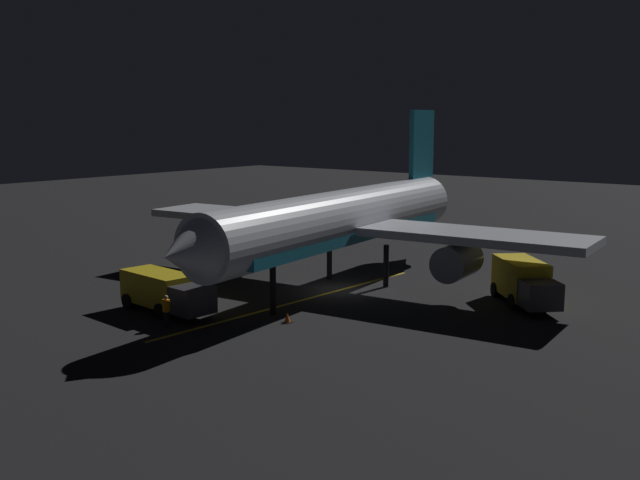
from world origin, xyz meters
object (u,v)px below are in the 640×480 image
Objects in this scene: baggage_truck at (165,292)px; traffic_cone_near_right at (156,306)px; catering_truck at (524,283)px; ground_crew_worker at (166,311)px; traffic_cone_near_left at (287,318)px; airliner at (344,221)px.

baggage_truck is 1.30m from traffic_cone_near_right.
catering_truck is 21.52m from traffic_cone_near_right.
ground_crew_worker reaches higher than traffic_cone_near_left.
catering_truck is 10.65× the size of traffic_cone_near_right.
traffic_cone_near_left is at bearing -161.26° from traffic_cone_near_right.
traffic_cone_near_left is (-2.53, 8.59, -4.15)m from airliner.
traffic_cone_near_right is at bearing 41.26° from catering_truck.
catering_truck reaches higher than baggage_truck.
airliner is at bearing 15.13° from catering_truck.
airliner is 59.60× the size of traffic_cone_near_left.
catering_truck is 3.37× the size of ground_crew_worker.
ground_crew_worker is 3.86m from traffic_cone_near_right.
traffic_cone_near_left is 8.13m from traffic_cone_near_right.
airliner is at bearing -110.75° from baggage_truck.
baggage_truck reaches higher than traffic_cone_near_left.
catering_truck is 10.65× the size of traffic_cone_near_left.
catering_truck reaches higher than traffic_cone_near_left.
airliner is at bearing -73.59° from traffic_cone_near_left.
catering_truck is at bearing -126.20° from traffic_cone_near_left.
baggage_truck is at bearing 69.25° from airliner.
airliner is 4.94× the size of baggage_truck.
airliner is at bearing -98.27° from ground_crew_worker.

